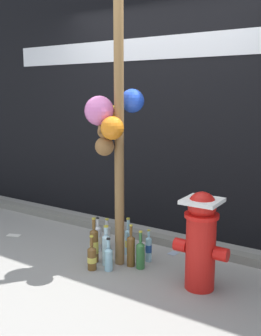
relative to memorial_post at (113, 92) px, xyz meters
name	(u,v)px	position (x,y,z in m)	size (l,w,h in m)	color
ground_plane	(87,272)	(-0.09, -0.29, -1.55)	(14.00, 14.00, 0.00)	gray
building_wall	(167,68)	(-0.09, 1.13, 0.25)	(10.00, 0.21, 3.61)	black
curb_strip	(143,235)	(-0.09, 0.65, -1.51)	(8.00, 0.12, 0.08)	slate
memorial_post	(113,92)	(0.00, 0.00, 0.00)	(0.51, 0.50, 2.80)	olive
fire_hydrant	(201,239)	(0.84, -0.02, -1.14)	(0.45, 0.28, 0.79)	red
bottle_0	(131,250)	(0.16, 0.02, -1.40)	(0.07, 0.07, 0.39)	brown
bottle_1	(109,258)	(0.05, -0.16, -1.43)	(0.07, 0.07, 0.30)	#93CCE0
bottle_2	(128,241)	(0.00, 0.23, -1.41)	(0.06, 0.06, 0.36)	#93CCE0
bottle_3	(149,248)	(0.24, 0.20, -1.42)	(0.06, 0.06, 0.31)	#93CCE0
bottle_4	(140,254)	(0.26, 0.03, -1.42)	(0.08, 0.08, 0.35)	#337038
bottle_5	(107,236)	(-0.26, 0.24, -1.42)	(0.07, 0.07, 0.31)	silver
bottle_6	(98,238)	(-0.31, 0.15, -1.42)	(0.08, 0.08, 0.34)	silver
bottle_7	(92,257)	(-0.09, -0.23, -1.44)	(0.08, 0.08, 0.32)	brown
bottle_8	(106,248)	(-0.04, -0.08, -1.39)	(0.08, 0.08, 0.37)	#B2DBEA
bottle_9	(94,245)	(-0.17, -0.08, -1.39)	(0.08, 0.08, 0.42)	brown
litter_0	(129,243)	(-0.15, 0.46, -1.55)	(0.08, 0.05, 0.01)	tan
litter_1	(173,253)	(0.36, 0.48, -1.55)	(0.10, 0.08, 0.01)	#8C99B2
litter_2	(14,235)	(-1.34, -0.03, -1.55)	(0.15, 0.08, 0.01)	silver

